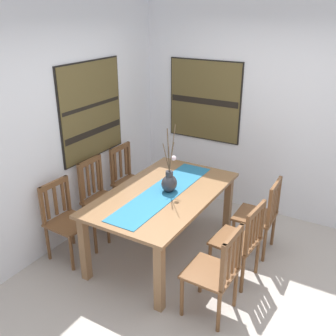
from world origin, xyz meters
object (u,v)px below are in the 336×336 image
painting_on_side_wall (205,101)px  chair_5 (100,196)px  chair_1 (261,214)px  chair_4 (216,271)px  dining_table (163,200)px  chair_3 (129,180)px  chair_2 (241,240)px  centerpiece_vase (169,181)px  painting_on_back_wall (91,110)px  chair_0 (66,219)px

painting_on_side_wall → chair_5: bearing=157.0°
chair_1 → painting_on_side_wall: bearing=51.4°
chair_4 → painting_on_side_wall: bearing=28.6°
dining_table → chair_3: chair_3 is taller
chair_2 → centerpiece_vase: bearing=85.6°
dining_table → painting_on_side_wall: (1.49, 0.25, 0.76)m
chair_5 → centerpiece_vase: bearing=-86.5°
chair_5 → painting_on_back_wall: bearing=46.1°
centerpiece_vase → painting_on_side_wall: size_ratio=0.64×
chair_0 → chair_3: chair_3 is taller
painting_on_side_wall → painting_on_back_wall: bearing=145.8°
centerpiece_vase → chair_1: 1.09m
chair_2 → painting_on_back_wall: painting_on_back_wall is taller
centerpiece_vase → chair_0: size_ratio=0.79×
chair_4 → chair_5: size_ratio=0.96×
dining_table → chair_3: 1.06m
painting_on_back_wall → chair_4: bearing=-111.9°
chair_2 → chair_0: bearing=107.9°
chair_0 → chair_5: 0.58m
centerpiece_vase → chair_4: (-0.64, -0.85, -0.40)m
chair_0 → chair_4: chair_4 is taller
chair_3 → painting_on_side_wall: (0.92, -0.63, 0.95)m
centerpiece_vase → painting_on_side_wall: painting_on_side_wall is taller
centerpiece_vase → chair_5: bearing=93.5°
chair_1 → painting_on_back_wall: size_ratio=0.77×
chair_1 → painting_on_back_wall: (-0.35, 2.03, 0.99)m
centerpiece_vase → chair_4: bearing=-127.2°
chair_5 → chair_3: bearing=-1.3°
chair_0 → chair_5: bearing=0.6°
chair_2 → chair_5: 1.79m
chair_1 → chair_4: (-1.16, 0.02, -0.00)m
chair_0 → painting_on_back_wall: 1.30m
chair_5 → chair_4: bearing=-108.2°
chair_3 → chair_5: 0.58m
chair_3 → painting_on_side_wall: 1.46m
dining_table → chair_0: chair_0 is taller
chair_5 → painting_on_back_wall: size_ratio=0.81×
dining_table → chair_0: size_ratio=2.02×
chair_2 → chair_3: chair_3 is taller
chair_4 → centerpiece_vase: bearing=52.8°
centerpiece_vase → chair_5: size_ratio=0.74×
chair_3 → chair_1: bearing=-90.2°
chair_3 → painting_on_back_wall: painting_on_back_wall is taller
chair_3 → painting_on_side_wall: bearing=-34.2°
chair_3 → chair_4: 2.11m
dining_table → chair_5: size_ratio=1.90×
painting_on_back_wall → chair_5: bearing=-133.9°
dining_table → chair_5: bearing=90.5°
chair_3 → chair_5: chair_5 is taller
dining_table → chair_0: (-0.59, 0.88, -0.20)m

